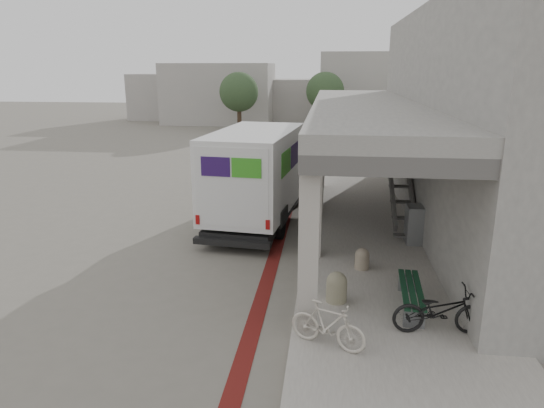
# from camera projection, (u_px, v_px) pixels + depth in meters

# --- Properties ---
(ground) EXTENTS (120.00, 120.00, 0.00)m
(ground) POSITION_uv_depth(u_px,v_px,m) (236.00, 262.00, 13.18)
(ground) COLOR #69645A
(ground) RESTS_ON ground
(bike_lane_stripe) EXTENTS (0.35, 40.00, 0.01)m
(bike_lane_stripe) POSITION_uv_depth(u_px,v_px,m) (280.00, 239.00, 14.98)
(bike_lane_stripe) COLOR #5C1512
(bike_lane_stripe) RESTS_ON ground
(sidewalk) EXTENTS (4.40, 28.00, 0.12)m
(sidewalk) POSITION_uv_depth(u_px,v_px,m) (386.00, 267.00, 12.71)
(sidewalk) COLOR gray
(sidewalk) RESTS_ON ground
(transit_building) EXTENTS (7.60, 17.00, 7.00)m
(transit_building) POSITION_uv_depth(u_px,v_px,m) (465.00, 122.00, 15.79)
(transit_building) COLOR gray
(transit_building) RESTS_ON ground
(distant_backdrop) EXTENTS (28.00, 10.00, 6.50)m
(distant_backdrop) POSITION_uv_depth(u_px,v_px,m) (276.00, 93.00, 47.07)
(distant_backdrop) COLOR #9A9791
(distant_backdrop) RESTS_ON ground
(tree_left) EXTENTS (3.20, 3.20, 4.80)m
(tree_left) POSITION_uv_depth(u_px,v_px,m) (239.00, 92.00, 39.64)
(tree_left) COLOR #38281C
(tree_left) RESTS_ON ground
(tree_mid) EXTENTS (3.20, 3.20, 4.80)m
(tree_mid) POSITION_uv_depth(u_px,v_px,m) (325.00, 91.00, 40.77)
(tree_mid) COLOR #38281C
(tree_mid) RESTS_ON ground
(tree_right) EXTENTS (3.20, 3.20, 4.80)m
(tree_right) POSITION_uv_depth(u_px,v_px,m) (425.00, 93.00, 38.92)
(tree_right) COLOR #38281C
(tree_right) RESTS_ON ground
(fedex_truck) EXTENTS (3.08, 7.65, 3.18)m
(fedex_truck) POSITION_uv_depth(u_px,v_px,m) (262.00, 171.00, 16.63)
(fedex_truck) COLOR black
(fedex_truck) RESTS_ON ground
(bench) EXTENTS (0.57, 2.01, 0.47)m
(bench) POSITION_uv_depth(u_px,v_px,m) (411.00, 294.00, 10.34)
(bench) COLOR slate
(bench) RESTS_ON sidewalk
(bollard_near) EXTENTS (0.37, 0.37, 0.55)m
(bollard_near) POSITION_uv_depth(u_px,v_px,m) (362.00, 258.00, 12.40)
(bollard_near) COLOR gray
(bollard_near) RESTS_ON sidewalk
(bollard_far) EXTENTS (0.46, 0.46, 0.68)m
(bollard_far) POSITION_uv_depth(u_px,v_px,m) (337.00, 287.00, 10.65)
(bollard_far) COLOR gray
(bollard_far) RESTS_ON sidewalk
(utility_cabinet) EXTENTS (0.51, 0.68, 1.12)m
(utility_cabinet) POSITION_uv_depth(u_px,v_px,m) (415.00, 224.00, 14.18)
(utility_cabinet) COLOR gray
(utility_cabinet) RESTS_ON sidewalk
(bicycle_black) EXTENTS (1.86, 0.78, 0.95)m
(bicycle_black) POSITION_uv_depth(u_px,v_px,m) (440.00, 311.00, 9.32)
(bicycle_black) COLOR black
(bicycle_black) RESTS_ON sidewalk
(bicycle_cream) EXTENTS (1.53, 0.97, 0.89)m
(bicycle_cream) POSITION_uv_depth(u_px,v_px,m) (328.00, 325.00, 8.87)
(bicycle_cream) COLOR #BDB5A6
(bicycle_cream) RESTS_ON sidewalk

